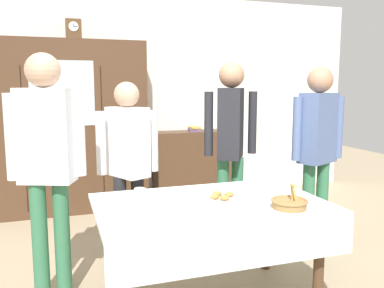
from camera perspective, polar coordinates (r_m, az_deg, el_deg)
The scene contains 19 objects.
back_wall at distance 5.48m, azimuth -8.22°, elevation 6.20°, with size 6.40×0.10×2.70m, color silver.
dining_table at distance 2.84m, azimuth 2.84°, elevation -10.29°, with size 1.56×1.01×0.74m.
wall_cabinet at distance 5.12m, azimuth -17.51°, elevation 2.19°, with size 1.96×0.46×2.06m.
mantel_clock at distance 5.14m, azimuth -16.24°, elevation 15.12°, with size 0.18×0.11×0.24m.
bookshelf_low at distance 5.54m, azimuth 0.37°, elevation -2.95°, with size 1.10×0.35×0.92m.
book_stack at distance 5.47m, azimuth 0.38°, elevation 2.10°, with size 0.18×0.21×0.06m.
tea_cup_far_left at distance 2.76m, azimuth -5.39°, elevation -7.98°, with size 0.13×0.13×0.06m.
tea_cup_near_right at distance 2.67m, azimuth 2.10°, elevation -8.53°, with size 0.13×0.13×0.06m.
tea_cup_front_edge at distance 2.47m, azimuth 3.08°, elevation -9.94°, with size 0.13×0.13×0.06m.
tea_cup_mid_left at distance 2.50m, azimuth -5.57°, elevation -9.71°, with size 0.13×0.13×0.06m.
tea_cup_back_edge at distance 2.98m, azimuth -7.32°, elevation -6.80°, with size 0.13×0.13×0.06m.
bread_basket at distance 2.76m, azimuth 13.47°, elevation -8.03°, with size 0.24×0.24×0.16m.
pastry_plate at distance 2.89m, azimuth 4.19°, elevation -7.49°, with size 0.28×0.28×0.05m.
spoon_far_right at distance 3.10m, azimuth 13.42°, elevation -6.83°, with size 0.12×0.02×0.01m.
spoon_front_edge at distance 3.09m, azimuth 10.19°, elevation -6.79°, with size 0.12×0.02×0.01m.
person_behind_table_right at distance 3.47m, azimuth -8.94°, elevation -1.66°, with size 0.52×0.41×1.56m.
person_by_cabinet at distance 3.85m, azimuth 17.16°, elevation 0.42°, with size 0.52×0.33×1.69m.
person_near_right_end at distance 2.98m, azimuth -19.64°, elevation -1.11°, with size 0.52×0.32×1.75m.
person_beside_shelf at distance 3.79m, azimuth 5.44°, elevation 1.16°, with size 0.52×0.41×1.74m.
Camera 1 is at (-0.99, -2.74, 1.53)m, focal length 38.14 mm.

